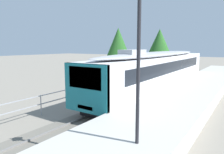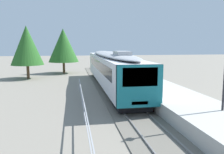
% 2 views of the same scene
% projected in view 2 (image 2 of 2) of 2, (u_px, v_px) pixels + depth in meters
% --- Properties ---
extents(ground_plane, '(160.00, 160.00, 0.00)m').
position_uv_depth(ground_plane, '(88.00, 117.00, 14.31)').
color(ground_plane, gray).
extents(track_rails, '(3.20, 60.00, 0.14)m').
position_uv_depth(track_rails, '(136.00, 114.00, 14.80)').
color(track_rails, '#6B665B').
rests_on(track_rails, ground).
extents(commuter_train, '(2.82, 20.40, 3.74)m').
position_uv_depth(commuter_train, '(112.00, 67.00, 23.59)').
color(commuter_train, silver).
rests_on(commuter_train, track_rails).
extents(station_platform, '(3.90, 60.00, 0.90)m').
position_uv_depth(station_platform, '(185.00, 106.00, 15.28)').
color(station_platform, '#B7B5AD').
rests_on(station_platform, ground).
extents(tree_behind_carpark, '(4.12, 4.12, 6.79)m').
position_uv_depth(tree_behind_carpark, '(27.00, 45.00, 29.96)').
color(tree_behind_carpark, brown).
rests_on(tree_behind_carpark, ground).
extents(tree_behind_station_far, '(4.56, 4.56, 6.79)m').
position_uv_depth(tree_behind_station_far, '(63.00, 45.00, 35.63)').
color(tree_behind_station_far, brown).
rests_on(tree_behind_station_far, ground).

